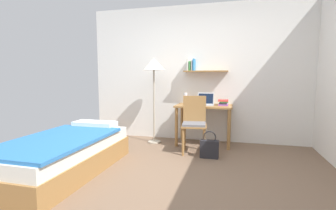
% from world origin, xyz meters
% --- Properties ---
extents(ground_plane, '(5.28, 5.28, 0.00)m').
position_xyz_m(ground_plane, '(0.00, 0.00, 0.00)').
color(ground_plane, brown).
extents(wall_back, '(4.40, 0.27, 2.60)m').
position_xyz_m(wall_back, '(-0.00, 2.02, 1.30)').
color(wall_back, white).
rests_on(wall_back, ground_plane).
extents(bed, '(0.96, 1.95, 0.54)m').
position_xyz_m(bed, '(-1.48, -0.12, 0.24)').
color(bed, '#9E703D').
rests_on(bed, ground_plane).
extents(desk, '(1.01, 0.59, 0.73)m').
position_xyz_m(desk, '(0.11, 1.70, 0.59)').
color(desk, '#9E703D').
rests_on(desk, ground_plane).
extents(desk_chair, '(0.44, 0.44, 0.93)m').
position_xyz_m(desk_chair, '(0.01, 1.19, 0.51)').
color(desk_chair, '#9E703D').
rests_on(desk_chair, ground_plane).
extents(standing_lamp, '(0.41, 0.41, 1.59)m').
position_xyz_m(standing_lamp, '(-0.81, 1.59, 1.40)').
color(standing_lamp, '#B2A893').
rests_on(standing_lamp, ground_plane).
extents(laptop, '(0.30, 0.23, 0.22)m').
position_xyz_m(laptop, '(0.14, 1.71, 0.79)').
color(laptop, '#B7BABF').
rests_on(laptop, desk).
extents(water_bottle, '(0.07, 0.07, 0.22)m').
position_xyz_m(water_bottle, '(-0.24, 1.75, 0.84)').
color(water_bottle, silver).
rests_on(water_bottle, desk).
extents(book_stack, '(0.18, 0.24, 0.10)m').
position_xyz_m(book_stack, '(0.45, 1.75, 0.78)').
color(book_stack, purple).
rests_on(book_stack, desk).
extents(handbag, '(0.28, 0.12, 0.42)m').
position_xyz_m(handbag, '(0.29, 0.94, 0.15)').
color(handbag, '#232328').
rests_on(handbag, ground_plane).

